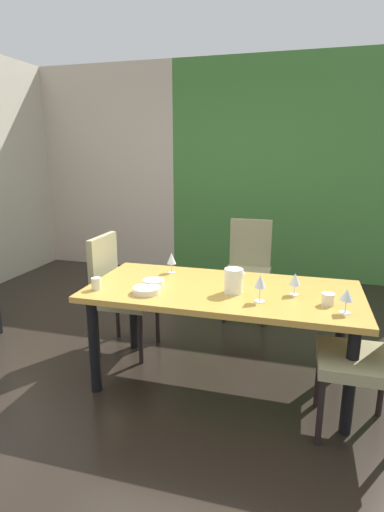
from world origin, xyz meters
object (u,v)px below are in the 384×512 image
object	(u,v)px
chair_left_far	(118,288)
wine_glass_east	(260,282)
wine_glass_north	(347,296)
cup_corner	(96,284)
wine_glass_front	(172,259)
serving_bowl_south	(154,283)
chair_right_near	(373,352)
dining_table	(222,300)
cup_center	(328,299)
wine_glass_right	(295,280)
pitcher_left	(234,281)
chair_head_far	(248,264)
serving_bowl_near_window	(147,290)

from	to	relation	value
chair_left_far	wine_glass_east	bearing A→B (deg)	68.57
wine_glass_north	cup_corner	world-z (taller)	wine_glass_north
wine_glass_east	wine_glass_front	size ratio (longest dim) A/B	1.11
wine_glass_east	wine_glass_north	bearing A→B (deg)	-6.15
wine_glass_front	serving_bowl_south	xyz separation A→B (m)	(-0.02, -0.35, -0.09)
chair_right_near	wine_glass_front	bearing A→B (deg)	68.40
dining_table	cup_center	xyz separation A→B (m)	(0.68, -0.13, 0.12)
chair_right_near	cup_corner	size ratio (longest dim) A/B	11.18
wine_glass_north	wine_glass_right	size ratio (longest dim) A/B	0.99
cup_center	pitcher_left	size ratio (longest dim) A/B	0.47
dining_table	serving_bowl_south	xyz separation A→B (m)	(-0.47, -0.09, 0.11)
cup_center	cup_corner	distance (m)	1.50
cup_center	wine_glass_east	bearing A→B (deg)	-172.29
cup_center	cup_corner	size ratio (longest dim) A/B	0.94
wine_glass_right	chair_head_far	bearing A→B (deg)	109.60
wine_glass_north	wine_glass_front	bearing A→B (deg)	157.99
chair_left_far	wine_glass_north	distance (m)	1.80
cup_center	wine_glass_front	bearing A→B (deg)	161.20
chair_head_far	wine_glass_front	world-z (taller)	chair_head_far
chair_right_near	chair_head_far	world-z (taller)	chair_head_far
pitcher_left	cup_corner	bearing A→B (deg)	-168.33
dining_table	chair_left_far	distance (m)	0.98
wine_glass_north	wine_glass_right	distance (m)	0.38
wine_glass_east	chair_head_far	bearing A→B (deg)	100.04
dining_table	chair_head_far	distance (m)	1.33
serving_bowl_near_window	pitcher_left	size ratio (longest dim) A/B	1.12
dining_table	serving_bowl_south	world-z (taller)	serving_bowl_south
chair_left_far	cup_center	size ratio (longest dim) A/B	12.54
wine_glass_north	chair_left_far	bearing A→B (deg)	162.82
wine_glass_right	cup_corner	xyz separation A→B (m)	(-1.29, -0.25, -0.06)
chair_right_near	serving_bowl_near_window	distance (m)	1.41
cup_corner	pitcher_left	size ratio (longest dim) A/B	0.50
dining_table	serving_bowl_south	bearing A→B (deg)	-169.17
wine_glass_front	pitcher_left	distance (m)	0.63
wine_glass_front	wine_glass_right	size ratio (longest dim) A/B	1.07
wine_glass_front	serving_bowl_south	world-z (taller)	wine_glass_front
dining_table	wine_glass_right	xyz separation A→B (m)	(0.47, 0.00, 0.18)
wine_glass_front	cup_corner	xyz separation A→B (m)	(-0.37, -0.51, -0.07)
wine_glass_right	chair_right_near	bearing A→B (deg)	-32.60
chair_left_far	chair_right_near	bearing A→B (deg)	72.70
dining_table	serving_bowl_south	distance (m)	0.49
chair_left_far	wine_glass_right	xyz separation A→B (m)	(1.41, -0.29, 0.28)
cup_corner	serving_bowl_south	bearing A→B (deg)	24.88
chair_right_near	wine_glass_east	size ratio (longest dim) A/B	5.28
chair_left_far	serving_bowl_south	world-z (taller)	chair_left_far
wine_glass_north	serving_bowl_near_window	xyz separation A→B (m)	(-1.23, 0.01, -0.09)
serving_bowl_near_window	cup_corner	xyz separation A→B (m)	(-0.35, -0.03, 0.02)
cup_center	cup_corner	world-z (taller)	cup_corner
chair_head_far	pitcher_left	world-z (taller)	chair_head_far
chair_left_far	dining_table	bearing A→B (deg)	72.74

